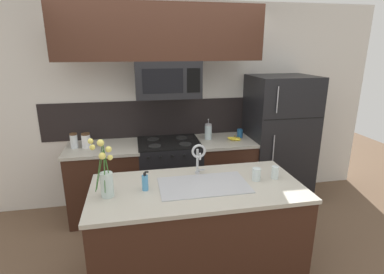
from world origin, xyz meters
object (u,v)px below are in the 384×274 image
object	(u,v)px
dish_soap_bottle	(145,182)
refrigerator	(278,140)
stove_range	(170,176)
storage_jar_tall	(74,141)
sink_faucet	(198,155)
coffee_tin	(240,133)
flower_vase	(106,179)
banana_bunch	(235,139)
storage_jar_medium	(86,141)
microwave	(168,79)
french_press	(208,132)
drinking_glass	(256,174)
spare_glass	(275,172)

from	to	relation	value
dish_soap_bottle	refrigerator	bearing A→B (deg)	34.74
stove_range	storage_jar_tall	xyz separation A→B (m)	(-1.11, 0.01, 0.54)
stove_range	sink_faucet	size ratio (longest dim) A/B	3.04
dish_soap_bottle	sink_faucet	bearing A→B (deg)	22.65
coffee_tin	dish_soap_bottle	xyz separation A→B (m)	(-1.29, -1.29, 0.01)
coffee_tin	storage_jar_tall	bearing A→B (deg)	-178.97
stove_range	flower_vase	bearing A→B (deg)	-116.52
banana_bunch	dish_soap_bottle	world-z (taller)	dish_soap_bottle
flower_vase	banana_bunch	bearing A→B (deg)	39.82
banana_bunch	dish_soap_bottle	bearing A→B (deg)	-135.05
storage_jar_medium	coffee_tin	xyz separation A→B (m)	(1.91, 0.05, -0.03)
microwave	french_press	bearing A→B (deg)	8.90
dish_soap_bottle	banana_bunch	bearing A→B (deg)	44.95
banana_bunch	sink_faucet	distance (m)	1.20
storage_jar_medium	dish_soap_bottle	world-z (taller)	storage_jar_medium
microwave	french_press	size ratio (longest dim) A/B	2.79
microwave	drinking_glass	distance (m)	1.55
stove_range	dish_soap_bottle	distance (m)	1.39
microwave	dish_soap_bottle	distance (m)	1.45
french_press	spare_glass	bearing A→B (deg)	-77.22
microwave	drinking_glass	xyz separation A→B (m)	(0.63, -1.22, -0.72)
storage_jar_tall	french_press	bearing A→B (deg)	1.64
banana_bunch	flower_vase	world-z (taller)	flower_vase
banana_bunch	dish_soap_bottle	size ratio (longest dim) A/B	1.14
banana_bunch	french_press	size ratio (longest dim) A/B	0.71
refrigerator	dish_soap_bottle	size ratio (longest dim) A/B	10.33
sink_faucet	spare_glass	distance (m)	0.70
french_press	spare_glass	size ratio (longest dim) A/B	2.33
storage_jar_tall	flower_vase	xyz separation A→B (m)	(0.46, -1.31, 0.06)
storage_jar_tall	spare_glass	size ratio (longest dim) A/B	1.57
refrigerator	drinking_glass	distance (m)	1.52
microwave	sink_faucet	xyz separation A→B (m)	(0.15, -1.01, -0.58)
dish_soap_bottle	storage_jar_tall	bearing A→B (deg)	121.40
refrigerator	banana_bunch	distance (m)	0.65
storage_jar_medium	sink_faucet	bearing A→B (deg)	-42.66
stove_range	french_press	world-z (taller)	french_press
storage_jar_medium	flower_vase	bearing A→B (deg)	-75.88
storage_jar_medium	banana_bunch	xyz separation A→B (m)	(1.81, -0.06, -0.07)
refrigerator	french_press	distance (m)	0.97
microwave	french_press	xyz separation A→B (m)	(0.52, 0.08, -0.68)
storage_jar_tall	french_press	size ratio (longest dim) A/B	0.67
storage_jar_medium	dish_soap_bottle	bearing A→B (deg)	-63.17
spare_glass	dish_soap_bottle	bearing A→B (deg)	-179.64
spare_glass	flower_vase	distance (m)	1.46
microwave	coffee_tin	size ratio (longest dim) A/B	6.77
french_press	dish_soap_bottle	xyz separation A→B (m)	(-0.86, -1.30, -0.03)
storage_jar_medium	coffee_tin	bearing A→B (deg)	1.48
storage_jar_tall	coffee_tin	xyz separation A→B (m)	(2.05, 0.04, -0.03)
microwave	french_press	world-z (taller)	microwave
coffee_tin	banana_bunch	bearing A→B (deg)	-134.41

